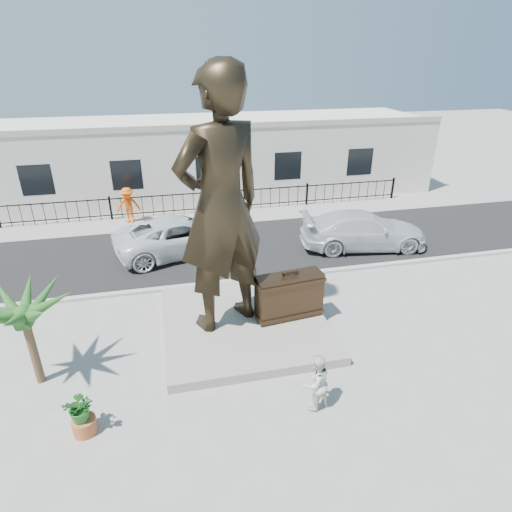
# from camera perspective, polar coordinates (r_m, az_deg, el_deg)

# --- Properties ---
(ground) EXTENTS (100.00, 100.00, 0.00)m
(ground) POSITION_cam_1_polar(r_m,az_deg,el_deg) (13.22, 1.97, -12.76)
(ground) COLOR #9E9991
(ground) RESTS_ON ground
(street) EXTENTS (40.00, 7.00, 0.01)m
(street) POSITION_cam_1_polar(r_m,az_deg,el_deg) (19.96, -3.82, 1.35)
(street) COLOR black
(street) RESTS_ON ground
(curb) EXTENTS (40.00, 0.25, 0.12)m
(curb) POSITION_cam_1_polar(r_m,az_deg,el_deg) (16.85, -1.89, -3.27)
(curb) COLOR #A5A399
(curb) RESTS_ON ground
(far_sidewalk) EXTENTS (40.00, 2.50, 0.02)m
(far_sidewalk) POSITION_cam_1_polar(r_m,az_deg,el_deg) (23.63, -5.40, 5.26)
(far_sidewalk) COLOR #9E9991
(far_sidewalk) RESTS_ON ground
(plinth) EXTENTS (5.20, 5.20, 0.30)m
(plinth) POSITION_cam_1_polar(r_m,az_deg,el_deg) (14.21, -1.54, -8.89)
(plinth) COLOR gray
(plinth) RESTS_ON ground
(fence) EXTENTS (22.00, 0.10, 1.20)m
(fence) POSITION_cam_1_polar(r_m,az_deg,el_deg) (24.18, -5.72, 7.22)
(fence) COLOR black
(fence) RESTS_ON ground
(building) EXTENTS (28.00, 7.00, 4.40)m
(building) POSITION_cam_1_polar(r_m,az_deg,el_deg) (27.78, -7.05, 13.01)
(building) COLOR silver
(building) RESTS_ON ground
(statue) EXTENTS (3.36, 2.86, 7.80)m
(statue) POSITION_cam_1_polar(r_m,az_deg,el_deg) (12.36, -4.74, 6.65)
(statue) COLOR black
(statue) RESTS_ON plinth
(suitcase) EXTENTS (2.22, 0.93, 1.52)m
(suitcase) POSITION_cam_1_polar(r_m,az_deg,el_deg) (13.92, 4.43, -5.32)
(suitcase) COLOR #322215
(suitcase) RESTS_ON plinth
(tourist) EXTENTS (0.92, 0.82, 1.58)m
(tourist) POSITION_cam_1_polar(r_m,az_deg,el_deg) (11.14, 7.98, -16.40)
(tourist) COLOR silver
(tourist) RESTS_ON ground
(car_white) EXTENTS (6.34, 4.07, 1.62)m
(car_white) POSITION_cam_1_polar(r_m,az_deg,el_deg) (19.30, -9.91, 2.77)
(car_white) COLOR silver
(car_white) RESTS_ON street
(car_silver) EXTENTS (5.96, 3.10, 1.65)m
(car_silver) POSITION_cam_1_polar(r_m,az_deg,el_deg) (20.11, 14.13, 3.37)
(car_silver) COLOR silver
(car_silver) RESTS_ON street
(worker) EXTENTS (1.26, 0.77, 1.89)m
(worker) POSITION_cam_1_polar(r_m,az_deg,el_deg) (23.30, -16.66, 6.48)
(worker) COLOR #EF590C
(worker) RESTS_ON far_sidewalk
(palm_tree) EXTENTS (1.80, 1.80, 3.20)m
(palm_tree) POSITION_cam_1_polar(r_m,az_deg,el_deg) (13.63, -26.66, -14.64)
(palm_tree) COLOR #224E1C
(palm_tree) RESTS_ON ground
(planter) EXTENTS (0.56, 0.56, 0.40)m
(planter) POSITION_cam_1_polar(r_m,az_deg,el_deg) (11.63, -21.89, -20.24)
(planter) COLOR #A7562C
(planter) RESTS_ON ground
(shrub) EXTENTS (0.76, 0.68, 0.78)m
(shrub) POSITION_cam_1_polar(r_m,az_deg,el_deg) (11.23, -22.40, -18.11)
(shrub) COLOR #215F1F
(shrub) RESTS_ON planter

